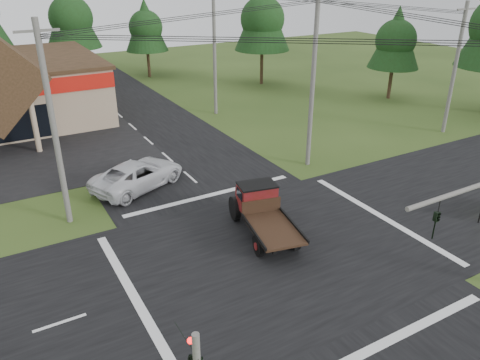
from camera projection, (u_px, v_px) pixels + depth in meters
ground at (275, 252)px, 22.59m from camera, size 120.00×120.00×0.00m
road_ns at (275, 252)px, 22.59m from camera, size 12.00×120.00×0.02m
road_ew at (275, 252)px, 22.58m from camera, size 120.00×12.00×0.02m
traffic_signal_corner at (194, 356)px, 11.97m from camera, size 0.53×2.48×4.40m
utility_pole_nw at (53, 126)px, 23.04m from camera, size 2.00×0.30×10.50m
utility_pole_ne at (313, 80)px, 30.02m from camera, size 2.00×0.30×11.50m
utility_pole_far at (455, 68)px, 36.59m from camera, size 2.00×0.30×10.20m
utility_pole_n at (215, 50)px, 41.12m from camera, size 2.00×0.30×11.20m
tree_row_d at (71, 15)px, 52.60m from camera, size 6.16×6.16×11.11m
tree_row_e at (146, 26)px, 55.18m from camera, size 5.04×5.04×9.09m
tree_side_ne at (263, 17)px, 51.23m from camera, size 6.16×6.16×11.11m
tree_side_e_near at (396, 38)px, 45.93m from camera, size 5.04×5.04×9.09m
antique_flatbed_truck at (265, 214)px, 23.54m from camera, size 3.30×6.07×2.40m
white_pickup at (138, 175)px, 28.81m from camera, size 6.72×5.05×1.70m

